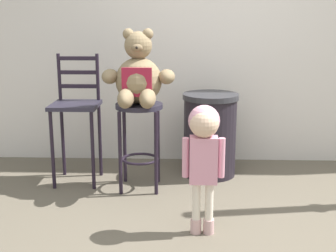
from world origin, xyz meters
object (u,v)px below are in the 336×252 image
at_px(teddy_bear, 138,78).
at_px(child_walking, 204,142).
at_px(trash_bin, 210,134).
at_px(bar_chair_empty, 76,111).
at_px(bar_stool_with_teddy, 139,128).

height_order(teddy_bear, child_walking, teddy_bear).
bearing_deg(trash_bin, child_walking, -95.36).
bearing_deg(bar_chair_empty, child_walking, -42.79).
relative_size(bar_stool_with_teddy, child_walking, 0.83).
distance_m(bar_stool_with_teddy, teddy_bear, 0.45).
bearing_deg(bar_stool_with_teddy, teddy_bear, -90.00).
height_order(teddy_bear, trash_bin, teddy_bear).
distance_m(teddy_bear, trash_bin, 0.97).
bearing_deg(child_walking, bar_chair_empty, -157.85).
distance_m(teddy_bear, bar_chair_empty, 0.70).
bearing_deg(child_walking, bar_stool_with_teddy, -173.91).
relative_size(child_walking, bar_chair_empty, 0.79).
distance_m(bar_stool_with_teddy, child_walking, 1.02).
relative_size(bar_stool_with_teddy, bar_chair_empty, 0.66).
bearing_deg(trash_bin, teddy_bear, -147.12).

